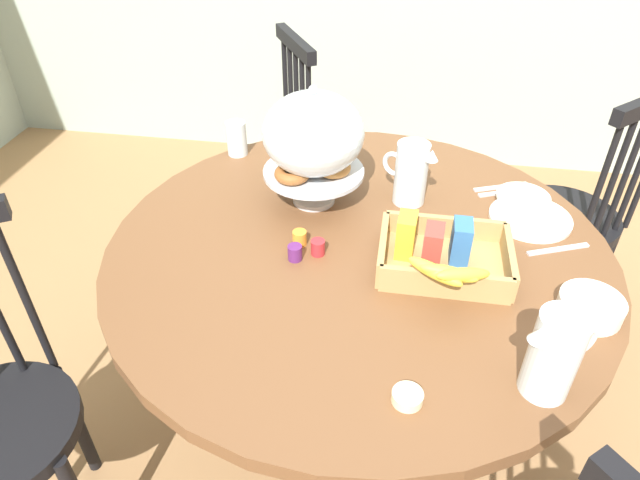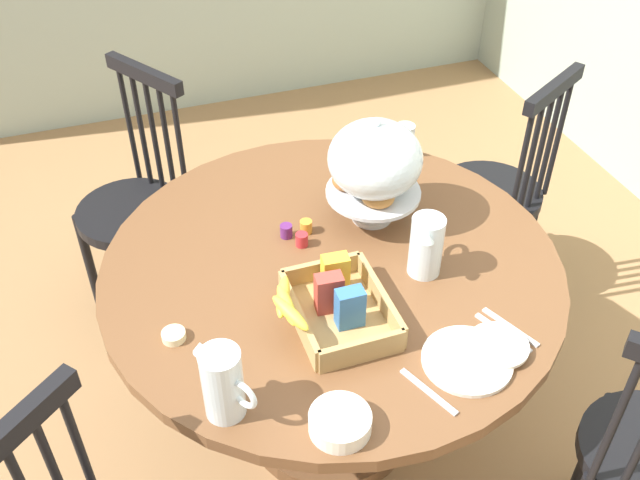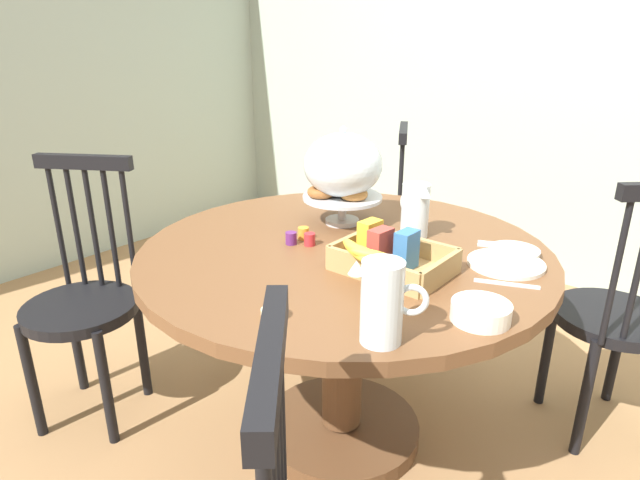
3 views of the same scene
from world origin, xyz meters
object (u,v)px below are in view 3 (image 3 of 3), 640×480
(butter_dish, at_px, (274,313))
(china_plate_small, at_px, (514,250))
(windsor_chair_near_window, at_px, (84,305))
(windsor_chair_facing_door, at_px, (618,321))
(cereal_bowl, at_px, (481,312))
(windsor_chair_far_side, at_px, (371,232))
(dining_table, at_px, (343,302))
(orange_juice_pitcher, at_px, (382,306))
(drinking_glass, at_px, (321,182))
(milk_pitcher, at_px, (415,213))
(cereal_basket, at_px, (388,256))
(pastry_stand_with_dome, at_px, (343,169))
(china_plate_large, at_px, (506,263))

(butter_dish, bearing_deg, china_plate_small, 68.15)
(butter_dish, bearing_deg, windsor_chair_near_window, -179.77)
(windsor_chair_facing_door, bearing_deg, china_plate_small, -126.23)
(china_plate_small, height_order, cereal_bowl, cereal_bowl)
(windsor_chair_near_window, xyz_separation_m, windsor_chair_far_side, (0.36, 1.30, 0.00))
(dining_table, distance_m, windsor_chair_facing_door, 0.95)
(orange_juice_pitcher, height_order, china_plate_small, orange_juice_pitcher)
(cereal_bowl, distance_m, drinking_glass, 1.14)
(milk_pitcher, bearing_deg, dining_table, -117.58)
(windsor_chair_near_window, bearing_deg, drinking_glass, 66.87)
(windsor_chair_far_side, distance_m, cereal_basket, 1.17)
(windsor_chair_facing_door, distance_m, pastry_stand_with_dome, 1.08)
(cereal_basket, xyz_separation_m, butter_dish, (-0.06, -0.40, -0.03))
(orange_juice_pitcher, distance_m, china_plate_small, 0.68)
(windsor_chair_near_window, distance_m, china_plate_small, 1.50)
(milk_pitcher, xyz_separation_m, cereal_basket, (0.09, -0.30, -0.04))
(windsor_chair_facing_door, xyz_separation_m, orange_juice_pitcher, (-0.31, -1.03, 0.37))
(milk_pitcher, relative_size, cereal_bowl, 1.29)
(dining_table, height_order, windsor_chair_far_side, windsor_chair_far_side)
(cereal_basket, height_order, cereal_bowl, cereal_basket)
(china_plate_small, distance_m, cereal_bowl, 0.45)
(cereal_bowl, bearing_deg, orange_juice_pitcher, -120.04)
(windsor_chair_near_window, height_order, orange_juice_pitcher, windsor_chair_near_window)
(windsor_chair_near_window, bearing_deg, windsor_chair_facing_door, 35.95)
(china_plate_large, distance_m, cereal_bowl, 0.36)
(orange_juice_pitcher, xyz_separation_m, china_plate_small, (0.04, 0.67, -0.07))
(cereal_basket, bearing_deg, pastry_stand_with_dome, 144.48)
(windsor_chair_far_side, height_order, milk_pitcher, windsor_chair_far_side)
(windsor_chair_far_side, bearing_deg, cereal_basket, -53.69)
(cereal_basket, bearing_deg, milk_pitcher, 106.32)
(windsor_chair_facing_door, distance_m, cereal_bowl, 0.88)
(windsor_chair_facing_door, height_order, pastry_stand_with_dome, pastry_stand_with_dome)
(windsor_chair_near_window, relative_size, windsor_chair_far_side, 1.00)
(china_plate_large, xyz_separation_m, drinking_glass, (-0.89, 0.24, 0.05))
(windsor_chair_far_side, height_order, butter_dish, windsor_chair_far_side)
(china_plate_small, bearing_deg, orange_juice_pitcher, -93.53)
(china_plate_small, relative_size, cereal_bowl, 1.07)
(milk_pitcher, bearing_deg, windsor_chair_near_window, -143.29)
(windsor_chair_far_side, xyz_separation_m, pastry_stand_with_dome, (0.31, -0.65, 0.49))
(cereal_bowl, bearing_deg, china_plate_large, 102.43)
(windsor_chair_facing_door, xyz_separation_m, milk_pitcher, (-0.59, -0.41, 0.37))
(china_plate_small, bearing_deg, milk_pitcher, -171.83)
(windsor_chair_near_window, xyz_separation_m, butter_dish, (0.96, 0.00, 0.30))
(pastry_stand_with_dome, xyz_separation_m, butter_dish, (0.29, -0.65, -0.19))
(windsor_chair_near_window, height_order, china_plate_small, windsor_chair_near_window)
(cereal_basket, height_order, china_plate_small, cereal_basket)
(drinking_glass, bearing_deg, cereal_bowl, -31.37)
(dining_table, bearing_deg, cereal_basket, -18.97)
(china_plate_large, distance_m, drinking_glass, 0.92)
(windsor_chair_near_window, height_order, windsor_chair_facing_door, same)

